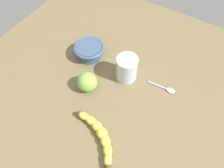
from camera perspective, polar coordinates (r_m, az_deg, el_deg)
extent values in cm
cube|color=brown|center=(83.65, -0.79, -2.11)|extent=(120.00, 120.00, 3.00)
ellipsoid|color=#E8DD47|center=(69.92, -1.11, -20.19)|extent=(4.53, 5.29, 2.61)
ellipsoid|color=#E8DD47|center=(70.69, -1.23, -17.78)|extent=(5.24, 5.44, 2.98)
ellipsoid|color=#E8DD47|center=(71.57, -1.82, -15.49)|extent=(5.68, 5.51, 3.36)
ellipsoid|color=#E8DD47|center=(72.53, -2.82, -13.39)|extent=(5.82, 5.47, 3.73)
ellipsoid|color=#E8DD47|center=(73.53, -4.18, -11.55)|extent=(5.40, 4.60, 3.36)
ellipsoid|color=#E8DD47|center=(74.53, -5.83, -10.01)|extent=(4.93, 3.53, 2.98)
ellipsoid|color=#E8DD47|center=(75.50, -7.72, -8.80)|extent=(4.75, 2.89, 2.61)
sphere|color=#513819|center=(69.48, -1.19, -21.85)|extent=(2.05, 2.05, 2.05)
sphere|color=#513819|center=(76.17, -9.04, -8.12)|extent=(2.05, 2.05, 2.05)
cylinder|color=silver|center=(81.93, 4.07, 4.35)|extent=(8.54, 8.54, 10.75)
cylinder|color=#EEB977|center=(82.05, 4.06, 4.28)|extent=(8.04, 8.04, 9.94)
cylinder|color=#3D5675|center=(91.76, -6.30, 9.04)|extent=(11.12, 11.12, 5.49)
torus|color=#3D5675|center=(90.20, -6.42, 9.96)|extent=(13.28, 13.28, 1.20)
sphere|color=#84B747|center=(80.21, -6.86, 0.57)|extent=(7.88, 7.88, 7.88)
ellipsoid|color=silver|center=(84.91, 15.87, -1.74)|extent=(3.78, 2.68, 0.80)
cube|color=silver|center=(84.99, 12.65, -0.43)|extent=(8.51, 1.17, 0.25)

